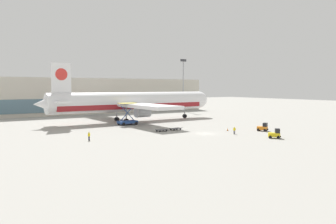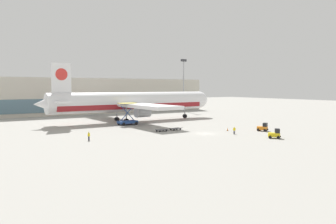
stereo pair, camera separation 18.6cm
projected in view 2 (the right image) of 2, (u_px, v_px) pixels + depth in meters
The scene contains 12 objects.
ground_plane at pixel (205, 134), 74.24m from camera, with size 400.00×400.00×0.00m, color #9E9B93.
terminal_building at pixel (102, 96), 137.53m from camera, with size 90.00×18.20×14.00m.
light_mast at pixel (184, 81), 141.94m from camera, with size 2.80×0.50×22.57m.
airplane_main at pixel (131, 102), 100.05m from camera, with size 58.08×48.16×17.00m.
scissor_lift_loader at pixel (127, 117), 91.44m from camera, with size 5.26×3.46×6.13m.
baggage_tug_foreground at pixel (275, 134), 67.60m from camera, with size 2.74×2.73×2.00m.
baggage_tug_mid at pixel (263, 127), 78.53m from camera, with size 2.44×2.81×2.00m.
baggage_dolly_lead at pixel (162, 130), 78.03m from camera, with size 3.75×1.73×0.48m.
baggage_dolly_second at pixel (176, 128), 80.39m from camera, with size 3.75×1.73×0.48m.
ground_crew_near at pixel (89, 135), 64.64m from camera, with size 0.53×0.35×1.75m.
ground_crew_far at pixel (234, 130), 73.42m from camera, with size 0.35×0.52×1.66m.
traffic_cone_near at pixel (228, 129), 79.06m from camera, with size 0.40×0.40×0.72m.
Camera 2 is at (-47.09, -57.24, 10.58)m, focal length 35.00 mm.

